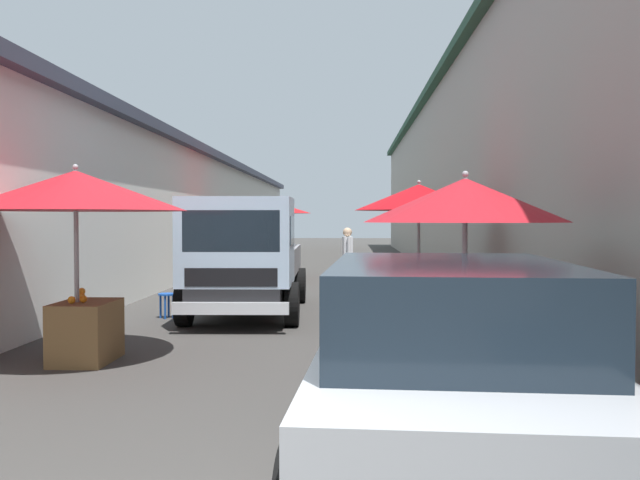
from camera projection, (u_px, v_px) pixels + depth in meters
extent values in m
plane|color=#3D3A38|center=(313.00, 290.00, 16.13)|extent=(90.00, 90.00, 0.00)
cube|color=silver|center=(64.00, 215.00, 18.62)|extent=(49.50, 7.00, 3.72)
cube|color=#383D4C|center=(64.00, 144.00, 18.56)|extent=(49.80, 7.50, 0.24)
cube|color=#A39E93|center=(579.00, 175.00, 17.98)|extent=(49.50, 7.00, 5.84)
cube|color=#284C38|center=(580.00, 62.00, 17.88)|extent=(49.80, 7.50, 0.24)
cylinder|color=#9E9EA3|center=(419.00, 249.00, 12.24)|extent=(0.06, 0.06, 2.38)
cone|color=red|center=(419.00, 197.00, 12.21)|extent=(2.37, 2.37, 0.48)
sphere|color=#9E9EA3|center=(419.00, 182.00, 12.20)|extent=(0.07, 0.07, 0.07)
cube|color=olive|center=(409.00, 292.00, 12.25)|extent=(0.91, 0.77, 0.79)
sphere|color=orange|center=(402.00, 269.00, 12.06)|extent=(0.09, 0.09, 0.09)
sphere|color=orange|center=(415.00, 264.00, 12.39)|extent=(0.09, 0.09, 0.09)
sphere|color=orange|center=(411.00, 269.00, 12.03)|extent=(0.09, 0.09, 0.09)
cylinder|color=#9E9EA3|center=(465.00, 281.00, 7.01)|extent=(0.06, 0.06, 2.17)
cone|color=red|center=(465.00, 200.00, 6.98)|extent=(2.15, 2.15, 0.47)
sphere|color=#9E9EA3|center=(465.00, 174.00, 6.98)|extent=(0.07, 0.07, 0.07)
cube|color=olive|center=(471.00, 342.00, 7.19)|extent=(0.73, 0.67, 0.80)
sphere|color=orange|center=(480.00, 303.00, 7.03)|extent=(0.09, 0.09, 0.09)
sphere|color=orange|center=(481.00, 299.00, 7.37)|extent=(0.09, 0.09, 0.09)
sphere|color=orange|center=(451.00, 300.00, 7.34)|extent=(0.09, 0.09, 0.09)
sphere|color=orange|center=(478.00, 297.00, 7.09)|extent=(0.09, 0.09, 0.09)
sphere|color=orange|center=(494.00, 304.00, 6.96)|extent=(0.09, 0.09, 0.09)
cylinder|color=#9E9EA3|center=(268.00, 239.00, 19.28)|extent=(0.06, 0.06, 2.29)
cone|color=red|center=(268.00, 207.00, 19.25)|extent=(2.51, 2.51, 0.38)
sphere|color=#9E9EA3|center=(268.00, 199.00, 19.24)|extent=(0.07, 0.07, 0.07)
cube|color=#9E7547|center=(269.00, 266.00, 19.11)|extent=(0.95, 0.79, 0.76)
sphere|color=orange|center=(269.00, 250.00, 18.87)|extent=(0.09, 0.09, 0.09)
sphere|color=orange|center=(265.00, 251.00, 19.25)|extent=(0.09, 0.09, 0.09)
sphere|color=orange|center=(274.00, 251.00, 19.22)|extent=(0.09, 0.09, 0.09)
sphere|color=orange|center=(271.00, 251.00, 19.18)|extent=(0.09, 0.09, 0.09)
sphere|color=orange|center=(264.00, 252.00, 18.84)|extent=(0.09, 0.09, 0.09)
cylinder|color=#9E9EA3|center=(77.00, 267.00, 7.98)|extent=(0.06, 0.06, 2.32)
cone|color=red|center=(76.00, 191.00, 7.95)|extent=(2.63, 2.63, 0.48)
sphere|color=#9E9EA3|center=(75.00, 167.00, 7.95)|extent=(0.07, 0.07, 0.07)
cube|color=brown|center=(86.00, 332.00, 8.05)|extent=(0.91, 0.64, 0.73)
sphere|color=orange|center=(82.00, 296.00, 8.20)|extent=(0.09, 0.09, 0.09)
sphere|color=orange|center=(72.00, 300.00, 7.83)|extent=(0.09, 0.09, 0.09)
sphere|color=orange|center=(83.00, 299.00, 7.93)|extent=(0.09, 0.09, 0.09)
sphere|color=orange|center=(82.00, 291.00, 8.26)|extent=(0.09, 0.09, 0.09)
cube|color=#ADAFB5|center=(447.00, 388.00, 4.56)|extent=(3.98, 1.92, 0.64)
cube|color=#19232D|center=(450.00, 304.00, 4.39)|extent=(2.42, 1.63, 0.56)
cube|color=black|center=(428.00, 361.00, 6.47)|extent=(0.19, 1.65, 0.20)
cube|color=silver|center=(368.00, 331.00, 6.53)|extent=(0.07, 0.24, 0.14)
cube|color=silver|center=(489.00, 333.00, 6.42)|extent=(0.07, 0.24, 0.14)
cylinder|color=black|center=(336.00, 378.00, 5.97)|extent=(0.61, 0.23, 0.60)
cylinder|color=black|center=(532.00, 383.00, 5.81)|extent=(0.61, 0.23, 0.60)
cube|color=black|center=(250.00, 285.00, 12.37)|extent=(4.84, 1.62, 0.36)
cube|color=#ADC6E0|center=(238.00, 241.00, 10.71)|extent=(1.59, 1.80, 1.40)
cube|color=#19232D|center=(231.00, 231.00, 9.97)|extent=(0.11, 1.47, 0.63)
cube|color=#19232D|center=(238.00, 230.00, 10.70)|extent=(1.10, 1.81, 0.45)
cube|color=black|center=(231.00, 277.00, 9.98)|extent=(0.10, 1.40, 0.28)
cube|color=silver|center=(231.00, 308.00, 9.91)|extent=(0.17, 1.75, 0.18)
cube|color=gray|center=(296.00, 260.00, 13.16)|extent=(3.16, 0.16, 0.50)
cube|color=gray|center=(213.00, 260.00, 13.18)|extent=(3.16, 0.16, 0.50)
cube|color=gray|center=(262.00, 255.00, 14.72)|extent=(0.11, 1.65, 0.50)
cylinder|color=black|center=(292.00, 304.00, 10.73)|extent=(0.73, 0.24, 0.72)
cylinder|color=black|center=(184.00, 304.00, 10.75)|extent=(0.73, 0.24, 0.72)
cylinder|color=black|center=(300.00, 285.00, 13.80)|extent=(0.73, 0.24, 0.72)
cylinder|color=black|center=(216.00, 285.00, 13.82)|extent=(0.73, 0.24, 0.72)
cylinder|color=navy|center=(348.00, 278.00, 15.25)|extent=(0.14, 0.14, 0.76)
cylinder|color=navy|center=(347.00, 277.00, 15.40)|extent=(0.14, 0.14, 0.76)
cube|color=white|center=(347.00, 249.00, 15.30)|extent=(0.46, 0.25, 0.57)
sphere|color=tan|center=(347.00, 232.00, 15.29)|extent=(0.21, 0.21, 0.21)
cylinder|color=white|center=(349.00, 248.00, 15.03)|extent=(0.08, 0.08, 0.51)
cylinder|color=white|center=(346.00, 247.00, 15.57)|extent=(0.08, 0.08, 0.51)
cylinder|color=navy|center=(255.00, 269.00, 17.44)|extent=(0.14, 0.14, 0.84)
cylinder|color=navy|center=(262.00, 269.00, 17.44)|extent=(0.14, 0.14, 0.84)
cube|color=#D8C666|center=(259.00, 241.00, 17.42)|extent=(0.22, 0.50, 0.63)
sphere|color=#A57A5B|center=(259.00, 225.00, 17.40)|extent=(0.23, 0.23, 0.23)
cylinder|color=#D8C666|center=(247.00, 240.00, 17.41)|extent=(0.08, 0.08, 0.56)
cylinder|color=#D8C666|center=(270.00, 240.00, 17.42)|extent=(0.08, 0.08, 0.56)
cylinder|color=#194CB2|center=(167.00, 294.00, 11.60)|extent=(0.30, 0.30, 0.03)
cylinder|color=#194CB2|center=(169.00, 305.00, 11.72)|extent=(0.04, 0.04, 0.42)
cylinder|color=#194CB2|center=(161.00, 306.00, 11.61)|extent=(0.04, 0.04, 0.42)
cylinder|color=#194CB2|center=(165.00, 307.00, 11.49)|extent=(0.04, 0.04, 0.42)
cylinder|color=#194CB2|center=(173.00, 306.00, 11.60)|extent=(0.04, 0.04, 0.42)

